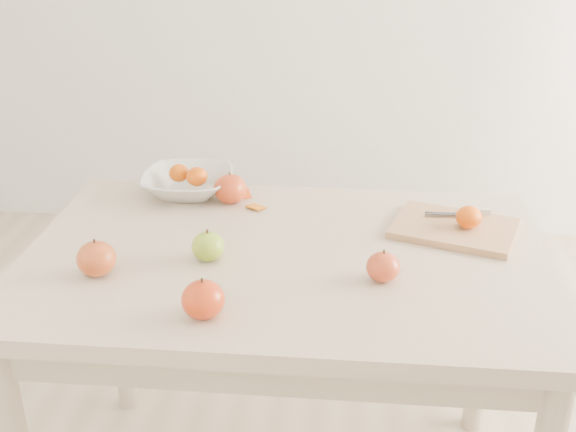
{
  "coord_description": "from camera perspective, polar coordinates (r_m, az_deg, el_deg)",
  "views": [
    {
      "loc": [
        0.14,
        -1.46,
        1.51
      ],
      "look_at": [
        0.0,
        0.05,
        0.82
      ],
      "focal_mm": 45.0,
      "sensor_mm": 36.0,
      "label": 1
    }
  ],
  "objects": [
    {
      "name": "paring_knife",
      "position": [
        1.86,
        14.22,
        0.36
      ],
      "size": [
        0.17,
        0.04,
        0.01
      ],
      "color": "silver",
      "rests_on": "cutting_board"
    },
    {
      "name": "fruit_bowl",
      "position": [
        1.98,
        -7.93,
        2.57
      ],
      "size": [
        0.24,
        0.24,
        0.06
      ],
      "primitive_type": "imported",
      "color": "silver",
      "rests_on": "table"
    },
    {
      "name": "orange_peel_a",
      "position": [
        1.95,
        -3.88,
        1.6
      ],
      "size": [
        0.07,
        0.06,
        0.01
      ],
      "primitive_type": "cube",
      "rotation": [
        0.21,
        0.0,
        0.37
      ],
      "color": "#C3460D",
      "rests_on": "table"
    },
    {
      "name": "apple_green",
      "position": [
        1.62,
        -6.34,
        -2.4
      ],
      "size": [
        0.07,
        0.07,
        0.07
      ],
      "primitive_type": "ellipsoid",
      "color": "#66A01E",
      "rests_on": "table"
    },
    {
      "name": "table",
      "position": [
        1.7,
        -0.16,
        -5.88
      ],
      "size": [
        1.2,
        0.8,
        0.75
      ],
      "color": "beige",
      "rests_on": "ground"
    },
    {
      "name": "orange_peel_b",
      "position": [
        1.88,
        -2.55,
        0.65
      ],
      "size": [
        0.06,
        0.05,
        0.01
      ],
      "primitive_type": "cube",
      "rotation": [
        -0.14,
        0.0,
        -0.58
      ],
      "color": "#CF680E",
      "rests_on": "table"
    },
    {
      "name": "apple_red_e",
      "position": [
        1.54,
        7.52,
        -4.01
      ],
      "size": [
        0.07,
        0.07,
        0.07
      ],
      "primitive_type": "ellipsoid",
      "color": "#A71723",
      "rests_on": "table"
    },
    {
      "name": "apple_red_a",
      "position": [
        1.91,
        -4.59,
        2.15
      ],
      "size": [
        0.09,
        0.09,
        0.08
      ],
      "primitive_type": "ellipsoid",
      "color": "maroon",
      "rests_on": "table"
    },
    {
      "name": "board_tangerine",
      "position": [
        1.77,
        14.09,
        -0.08
      ],
      "size": [
        0.06,
        0.06,
        0.05
      ],
      "primitive_type": "ellipsoid",
      "color": "#E64C08",
      "rests_on": "cutting_board"
    },
    {
      "name": "apple_red_c",
      "position": [
        1.41,
        -6.73,
        -6.57
      ],
      "size": [
        0.09,
        0.09,
        0.08
      ],
      "primitive_type": "ellipsoid",
      "color": "#A30806",
      "rests_on": "table"
    },
    {
      "name": "apple_red_d",
      "position": [
        1.6,
        -14.9,
        -3.27
      ],
      "size": [
        0.09,
        0.09,
        0.08
      ],
      "primitive_type": "ellipsoid",
      "color": "maroon",
      "rests_on": "table"
    },
    {
      "name": "cutting_board",
      "position": [
        1.79,
        12.99,
        -0.96
      ],
      "size": [
        0.34,
        0.29,
        0.02
      ],
      "primitive_type": "cube",
      "rotation": [
        0.0,
        0.0,
        -0.32
      ],
      "color": "tan",
      "rests_on": "table"
    },
    {
      "name": "bowl_tangerine_near",
      "position": [
        1.98,
        -8.62,
        3.39
      ],
      "size": [
        0.05,
        0.05,
        0.05
      ],
      "primitive_type": "ellipsoid",
      "color": "#D05307",
      "rests_on": "fruit_bowl"
    },
    {
      "name": "bowl_tangerine_far",
      "position": [
        1.95,
        -7.21,
        3.12
      ],
      "size": [
        0.06,
        0.06,
        0.05
      ],
      "primitive_type": "ellipsoid",
      "color": "orange",
      "rests_on": "fruit_bowl"
    }
  ]
}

